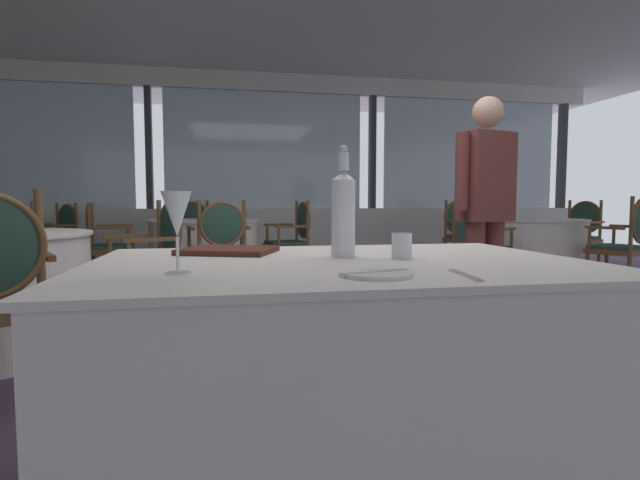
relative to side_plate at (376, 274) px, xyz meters
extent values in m
plane|color=#47384C|center=(0.21, 1.60, -0.75)|extent=(14.73, 14.73, 0.00)
cube|color=silver|center=(0.21, 5.85, -0.32)|extent=(9.98, 0.12, 0.85)
cube|color=silver|center=(0.21, 5.85, 1.86)|extent=(9.98, 0.12, 0.25)
cube|color=silver|center=(-2.92, 5.87, 0.92)|extent=(2.75, 0.02, 1.63)
cube|color=silver|center=(0.21, 5.87, 0.92)|extent=(2.75, 0.02, 1.63)
cube|color=#333338|center=(-1.36, 5.85, 0.92)|extent=(0.08, 0.14, 1.63)
cube|color=silver|center=(3.33, 5.87, 0.92)|extent=(2.75, 0.02, 1.63)
cube|color=#333338|center=(1.77, 5.85, 0.92)|extent=(0.08, 0.14, 1.63)
cube|color=#333338|center=(4.90, 5.85, 0.92)|extent=(0.08, 0.14, 1.63)
cube|color=white|center=(-0.01, 0.35, -0.02)|extent=(1.56, 1.09, 0.02)
cube|color=white|center=(-0.01, 0.35, -0.39)|extent=(1.51, 1.05, 0.72)
cylinder|color=silver|center=(0.00, 0.00, 0.00)|extent=(0.19, 0.19, 0.01)
cube|color=silver|center=(0.00, 0.00, 0.01)|extent=(0.19, 0.07, 0.00)
cube|color=silver|center=(0.22, -0.05, 0.00)|extent=(0.04, 0.19, 0.00)
cylinder|color=white|center=(0.02, 0.44, 0.12)|extent=(0.08, 0.08, 0.26)
cone|color=white|center=(0.02, 0.44, 0.27)|extent=(0.08, 0.08, 0.03)
cylinder|color=white|center=(0.02, 0.44, 0.31)|extent=(0.04, 0.04, 0.06)
sphere|color=silver|center=(0.02, 0.44, 0.36)|extent=(0.03, 0.03, 0.03)
cylinder|color=white|center=(-0.49, 0.13, 0.00)|extent=(0.06, 0.06, 0.00)
cylinder|color=white|center=(-0.49, 0.13, 0.04)|extent=(0.01, 0.01, 0.09)
cone|color=white|center=(-0.49, 0.13, 0.15)|extent=(0.08, 0.08, 0.12)
cylinder|color=white|center=(0.20, 0.35, 0.04)|extent=(0.07, 0.07, 0.08)
cube|color=#512319|center=(-0.36, 0.64, 0.01)|extent=(0.39, 0.35, 0.02)
cylinder|color=brown|center=(-2.04, 2.97, -0.55)|extent=(0.04, 0.04, 0.40)
cylinder|color=brown|center=(-2.21, 3.33, -0.55)|extent=(0.04, 0.04, 0.40)
cube|color=brown|center=(-2.07, 3.16, -0.08)|extent=(0.19, 0.35, 0.03)
cylinder|color=brown|center=(-2.01, 3.03, -0.19)|extent=(0.03, 0.03, 0.22)
cylinder|color=brown|center=(-1.34, 1.53, -0.55)|extent=(0.04, 0.04, 0.40)
cylinder|color=brown|center=(-1.17, 1.17, -0.55)|extent=(0.04, 0.04, 0.40)
cylinder|color=brown|center=(-1.17, 1.17, -0.03)|extent=(0.04, 0.04, 0.53)
cube|color=brown|center=(-1.22, 1.39, -0.07)|extent=(0.19, 0.35, 0.03)
cylinder|color=brown|center=(-1.28, 1.52, -0.18)|extent=(0.03, 0.03, 0.22)
cube|color=brown|center=(-0.97, 2.60, -0.32)|extent=(0.61, 0.61, 0.05)
cube|color=#284738|center=(-0.97, 2.60, -0.28)|extent=(0.57, 0.57, 0.04)
cylinder|color=brown|center=(-1.06, 2.33, -0.55)|extent=(0.04, 0.04, 0.40)
cylinder|color=brown|center=(-1.24, 2.69, -0.55)|extent=(0.04, 0.04, 0.40)
cylinder|color=brown|center=(-0.70, 2.51, -0.55)|extent=(0.04, 0.04, 0.40)
cylinder|color=brown|center=(-0.88, 2.87, -0.55)|extent=(0.04, 0.04, 0.40)
cylinder|color=brown|center=(-0.70, 2.51, -0.05)|extent=(0.04, 0.04, 0.50)
cylinder|color=brown|center=(-0.88, 2.87, -0.05)|extent=(0.04, 0.04, 0.50)
ellipsoid|color=#284738|center=(-0.78, 2.69, -0.02)|extent=(0.22, 0.37, 0.42)
torus|color=brown|center=(-0.78, 2.69, -0.02)|extent=(0.22, 0.40, 0.43)
cube|color=brown|center=(-0.88, 2.37, -0.07)|extent=(0.35, 0.19, 0.03)
cylinder|color=brown|center=(-1.01, 2.31, -0.18)|extent=(0.03, 0.03, 0.22)
cube|color=brown|center=(-1.10, 2.82, -0.07)|extent=(0.35, 0.19, 0.03)
cylinder|color=brown|center=(-1.22, 2.76, -0.18)|extent=(0.03, 0.03, 0.22)
cylinder|color=white|center=(3.15, 3.97, -0.02)|extent=(1.19, 1.19, 0.02)
cylinder|color=white|center=(3.15, 3.97, -0.39)|extent=(1.15, 1.15, 0.72)
cube|color=brown|center=(2.29, 3.60, -0.33)|extent=(0.61, 0.61, 0.05)
cube|color=#284738|center=(2.29, 3.60, -0.29)|extent=(0.56, 0.56, 0.04)
cylinder|color=brown|center=(2.39, 3.86, -0.55)|extent=(0.04, 0.04, 0.39)
cylinder|color=brown|center=(2.55, 3.49, -0.55)|extent=(0.04, 0.04, 0.39)
cylinder|color=brown|center=(2.03, 3.70, -0.55)|extent=(0.04, 0.04, 0.39)
cylinder|color=brown|center=(2.19, 3.33, -0.55)|extent=(0.04, 0.04, 0.39)
cylinder|color=brown|center=(2.03, 3.70, -0.08)|extent=(0.04, 0.04, 0.45)
cylinder|color=brown|center=(2.19, 3.33, -0.08)|extent=(0.04, 0.04, 0.45)
ellipsoid|color=#284738|center=(2.09, 3.51, -0.06)|extent=(0.20, 0.38, 0.37)
torus|color=brown|center=(2.09, 3.51, -0.06)|extent=(0.18, 0.37, 0.39)
cube|color=brown|center=(2.21, 3.83, -0.09)|extent=(0.35, 0.18, 0.03)
cylinder|color=brown|center=(2.34, 3.89, -0.20)|extent=(0.03, 0.03, 0.22)
cube|color=brown|center=(2.41, 3.38, -0.09)|extent=(0.35, 0.18, 0.03)
cylinder|color=brown|center=(2.54, 3.43, -0.20)|extent=(0.03, 0.03, 0.22)
cube|color=brown|center=(3.52, 3.11, -0.31)|extent=(0.61, 0.61, 0.05)
cube|color=#284738|center=(3.52, 3.11, -0.26)|extent=(0.56, 0.56, 0.04)
cylinder|color=brown|center=(3.26, 3.22, -0.54)|extent=(0.04, 0.04, 0.41)
cylinder|color=brown|center=(3.62, 3.37, -0.54)|extent=(0.04, 0.04, 0.41)
cylinder|color=brown|center=(3.41, 2.85, -0.54)|extent=(0.04, 0.04, 0.41)
cylinder|color=brown|center=(3.41, 2.85, -0.02)|extent=(0.04, 0.04, 0.53)
cube|color=brown|center=(3.28, 3.03, -0.06)|extent=(0.18, 0.35, 0.03)
cylinder|color=brown|center=(3.23, 3.16, -0.17)|extent=(0.03, 0.03, 0.22)
cube|color=brown|center=(3.74, 3.23, -0.06)|extent=(0.18, 0.35, 0.03)
cylinder|color=brown|center=(3.68, 3.36, -0.17)|extent=(0.03, 0.03, 0.22)
cube|color=brown|center=(4.00, 4.34, -0.30)|extent=(0.61, 0.61, 0.05)
cube|color=#284738|center=(4.00, 4.34, -0.26)|extent=(0.56, 0.56, 0.04)
cylinder|color=brown|center=(3.90, 4.08, -0.54)|extent=(0.04, 0.04, 0.42)
cylinder|color=brown|center=(3.74, 4.44, -0.54)|extent=(0.04, 0.04, 0.42)
cylinder|color=brown|center=(4.27, 4.24, -0.54)|extent=(0.04, 0.04, 0.42)
cylinder|color=brown|center=(4.11, 4.60, -0.54)|extent=(0.04, 0.04, 0.42)
cylinder|color=brown|center=(4.27, 4.24, -0.03)|extent=(0.04, 0.04, 0.49)
cylinder|color=brown|center=(4.11, 4.60, -0.03)|extent=(0.04, 0.04, 0.49)
ellipsoid|color=#284738|center=(4.20, 4.43, -0.01)|extent=(0.20, 0.38, 0.41)
torus|color=brown|center=(4.20, 4.43, -0.01)|extent=(0.20, 0.40, 0.43)
cube|color=brown|center=(4.09, 4.10, -0.06)|extent=(0.35, 0.18, 0.03)
cylinder|color=brown|center=(3.96, 4.05, -0.17)|extent=(0.03, 0.03, 0.22)
cube|color=brown|center=(3.89, 4.56, -0.06)|extent=(0.35, 0.18, 0.03)
cylinder|color=brown|center=(3.76, 4.51, -0.17)|extent=(0.03, 0.03, 0.22)
cube|color=brown|center=(2.78, 4.83, -0.30)|extent=(0.61, 0.61, 0.05)
cube|color=#284738|center=(2.78, 4.83, -0.26)|extent=(0.56, 0.56, 0.04)
cylinder|color=brown|center=(3.04, 4.72, -0.54)|extent=(0.04, 0.04, 0.42)
cylinder|color=brown|center=(2.67, 4.56, -0.54)|extent=(0.04, 0.04, 0.42)
cylinder|color=brown|center=(2.88, 5.09, -0.54)|extent=(0.04, 0.04, 0.42)
cylinder|color=brown|center=(2.51, 4.93, -0.54)|extent=(0.04, 0.04, 0.42)
cylinder|color=brown|center=(2.88, 5.09, -0.03)|extent=(0.04, 0.04, 0.49)
cylinder|color=brown|center=(2.51, 4.93, -0.03)|extent=(0.04, 0.04, 0.49)
ellipsoid|color=#284738|center=(2.69, 5.02, -0.01)|extent=(0.38, 0.20, 0.41)
torus|color=brown|center=(2.69, 5.02, -0.01)|extent=(0.40, 0.20, 0.43)
cube|color=brown|center=(3.01, 4.91, -0.06)|extent=(0.18, 0.35, 0.03)
cylinder|color=brown|center=(3.07, 4.78, -0.17)|extent=(0.03, 0.03, 0.22)
cube|color=brown|center=(2.55, 4.71, -0.06)|extent=(0.18, 0.35, 0.03)
cylinder|color=brown|center=(2.61, 4.58, -0.17)|extent=(0.03, 0.03, 0.22)
cylinder|color=white|center=(-0.59, 4.44, -0.02)|extent=(1.21, 1.21, 0.02)
cylinder|color=white|center=(-0.59, 4.44, -0.39)|extent=(1.18, 1.18, 0.72)
cube|color=brown|center=(-0.43, 3.51, -0.30)|extent=(0.53, 0.53, 0.05)
cube|color=#284738|center=(-0.43, 3.51, -0.25)|extent=(0.49, 0.49, 0.04)
cylinder|color=brown|center=(-0.66, 3.67, -0.53)|extent=(0.04, 0.04, 0.43)
cylinder|color=brown|center=(-0.27, 3.74, -0.53)|extent=(0.04, 0.04, 0.43)
cylinder|color=brown|center=(-0.59, 3.27, -0.53)|extent=(0.04, 0.04, 0.43)
cylinder|color=brown|center=(-0.20, 3.34, -0.53)|extent=(0.04, 0.04, 0.43)
cylinder|color=brown|center=(-0.59, 3.27, -0.03)|extent=(0.04, 0.04, 0.47)
cylinder|color=brown|center=(-0.20, 3.34, -0.03)|extent=(0.04, 0.04, 0.47)
ellipsoid|color=#284738|center=(-0.39, 3.29, -0.01)|extent=(0.39, 0.12, 0.40)
torus|color=brown|center=(-0.39, 3.29, -0.01)|extent=(0.41, 0.10, 0.41)
cube|color=brown|center=(-0.68, 3.48, -0.05)|extent=(0.10, 0.37, 0.03)
cylinder|color=brown|center=(-0.70, 3.62, -0.16)|extent=(0.03, 0.03, 0.22)
cube|color=brown|center=(-0.18, 3.57, -0.05)|extent=(0.10, 0.37, 0.03)
cylinder|color=brown|center=(-0.21, 3.71, -0.16)|extent=(0.03, 0.03, 0.22)
cube|color=brown|center=(0.34, 4.60, -0.33)|extent=(0.53, 0.53, 0.05)
cube|color=#284738|center=(0.34, 4.60, -0.29)|extent=(0.49, 0.49, 0.04)
cylinder|color=brown|center=(0.18, 4.37, -0.55)|extent=(0.04, 0.04, 0.39)
cylinder|color=brown|center=(0.11, 4.76, -0.55)|extent=(0.04, 0.04, 0.39)
cylinder|color=brown|center=(0.57, 4.44, -0.55)|extent=(0.04, 0.04, 0.39)
cylinder|color=brown|center=(0.50, 4.83, -0.55)|extent=(0.04, 0.04, 0.39)
cylinder|color=brown|center=(0.57, 4.44, -0.05)|extent=(0.04, 0.04, 0.51)
cylinder|color=brown|center=(0.50, 4.83, -0.05)|extent=(0.04, 0.04, 0.51)
ellipsoid|color=#284738|center=(0.55, 4.64, -0.02)|extent=(0.12, 0.39, 0.43)
torus|color=brown|center=(0.55, 4.64, -0.02)|extent=(0.11, 0.44, 0.44)
cube|color=brown|center=(0.36, 4.35, -0.09)|extent=(0.37, 0.10, 0.03)
cylinder|color=brown|center=(0.22, 4.33, -0.20)|extent=(0.03, 0.03, 0.22)
cube|color=brown|center=(0.28, 4.84, -0.09)|extent=(0.37, 0.10, 0.03)
cylinder|color=brown|center=(0.14, 4.82, -0.20)|extent=(0.03, 0.03, 0.22)
cube|color=brown|center=(-0.76, 5.37, -0.31)|extent=(0.53, 0.53, 0.05)
cube|color=#284738|center=(-0.76, 5.37, -0.27)|extent=(0.49, 0.49, 0.04)
cylinder|color=brown|center=(-0.52, 5.21, -0.54)|extent=(0.04, 0.04, 0.41)
cylinder|color=brown|center=(-0.92, 5.14, -0.54)|extent=(0.04, 0.04, 0.41)
cylinder|color=brown|center=(-0.59, 5.60, -0.54)|extent=(0.04, 0.04, 0.41)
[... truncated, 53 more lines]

